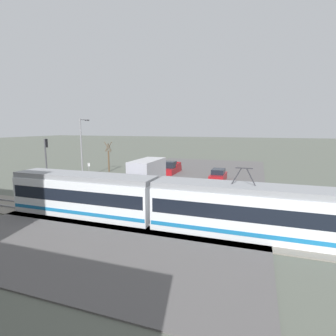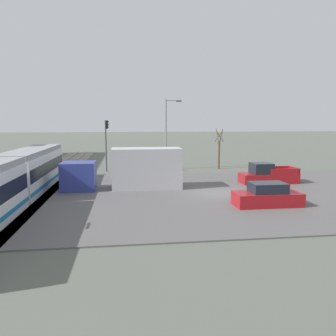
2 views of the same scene
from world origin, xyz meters
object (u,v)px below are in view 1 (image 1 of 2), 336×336
(pickup_truck, at_px, (171,168))
(no_parking_sign, at_px, (89,170))
(traffic_light_pole, at_px, (46,158))
(box_truck, at_px, (143,178))
(street_tree, at_px, (109,158))
(light_rail_tram, at_px, (155,202))
(sedan_car_0, at_px, (218,176))
(street_lamp_near_crossing, at_px, (82,145))

(pickup_truck, bearing_deg, no_parking_sign, 46.53)
(traffic_light_pole, bearing_deg, box_truck, -166.70)
(box_truck, relative_size, street_tree, 2.03)
(light_rail_tram, xyz_separation_m, pickup_truck, (5.76, -20.88, -0.92))
(light_rail_tram, relative_size, sedan_car_0, 5.46)
(traffic_light_pole, bearing_deg, street_tree, -88.63)
(pickup_truck, height_order, traffic_light_pole, traffic_light_pole)
(pickup_truck, distance_m, traffic_light_pole, 18.21)
(street_tree, bearing_deg, street_lamp_near_crossing, 88.12)
(traffic_light_pole, relative_size, street_tree, 1.20)
(no_parking_sign, bearing_deg, street_lamp_near_crossing, -31.12)
(box_truck, height_order, no_parking_sign, box_truck)
(pickup_truck, distance_m, street_lamp_near_crossing, 13.57)
(street_tree, bearing_deg, sedan_car_0, 174.21)
(box_truck, relative_size, no_parking_sign, 4.11)
(box_truck, relative_size, traffic_light_pole, 1.69)
(street_lamp_near_crossing, bearing_deg, street_tree, -91.88)
(street_tree, distance_m, no_parking_sign, 7.46)
(street_tree, bearing_deg, no_parking_sign, 101.23)
(box_truck, relative_size, pickup_truck, 1.90)
(box_truck, xyz_separation_m, street_tree, (10.96, -10.88, 0.56))
(light_rail_tram, relative_size, traffic_light_pole, 4.19)
(light_rail_tram, bearing_deg, pickup_truck, -74.59)
(pickup_truck, bearing_deg, sedan_car_0, 155.77)
(box_truck, height_order, street_tree, street_tree)
(box_truck, bearing_deg, street_lamp_near_crossing, -22.41)
(pickup_truck, relative_size, no_parking_sign, 2.17)
(traffic_light_pole, bearing_deg, no_parking_sign, -100.40)
(light_rail_tram, xyz_separation_m, no_parking_sign, (14.30, -11.87, -0.24))
(sedan_car_0, bearing_deg, box_truck, 52.67)
(no_parking_sign, bearing_deg, sedan_car_0, -161.61)
(box_truck, height_order, traffic_light_pole, traffic_light_pole)
(light_rail_tram, bearing_deg, street_tree, -50.55)
(box_truck, relative_size, sedan_car_0, 2.21)
(sedan_car_0, bearing_deg, light_rail_tram, 82.99)
(street_lamp_near_crossing, distance_m, no_parking_sign, 3.83)
(pickup_truck, relative_size, street_tree, 1.07)
(traffic_light_pole, xyz_separation_m, street_lamp_near_crossing, (0.53, -7.12, 1.02))
(pickup_truck, bearing_deg, light_rail_tram, 105.41)
(traffic_light_pole, height_order, street_tree, traffic_light_pole)
(pickup_truck, xyz_separation_m, street_tree, (9.99, 1.74, 1.43))
(sedan_car_0, bearing_deg, street_tree, -5.79)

